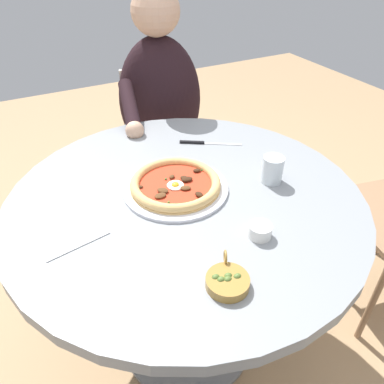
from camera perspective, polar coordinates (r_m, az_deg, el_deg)
The scene contains 10 objects.
ground_plane at distance 1.65m, azimuth -0.71°, elevation -21.51°, with size 6.00×6.00×0.02m, color tan.
dining_table at distance 1.19m, azimuth -0.92°, elevation -5.94°, with size 1.05×1.05×0.73m.
pizza_on_plate at distance 1.11m, azimuth -2.56°, elevation 1.12°, with size 0.32×0.32×0.04m.
water_glass at distance 1.16m, azimuth 12.23°, elevation 3.17°, with size 0.06×0.06×0.08m.
steak_knife at distance 1.36m, azimuth 1.44°, elevation 7.57°, with size 0.20×0.13×0.01m.
ramekin_capers at distance 0.96m, azimuth 10.42°, elevation -5.80°, with size 0.06×0.06×0.04m.
olive_pan at distance 0.84m, azimuth 5.44°, elevation -13.47°, with size 0.10×0.12×0.05m.
fork_utensil at distance 0.97m, azimuth -16.99°, elevation -7.93°, with size 0.17×0.04×0.00m.
diner_person at distance 1.80m, azimuth -4.63°, elevation 8.00°, with size 0.46×0.48×1.20m.
cafe_chair_diner at distance 1.94m, azimuth -4.95°, elevation 8.68°, with size 0.48×0.48×0.80m.
Camera 1 is at (-0.39, -0.79, 1.39)m, focal length 34.70 mm.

